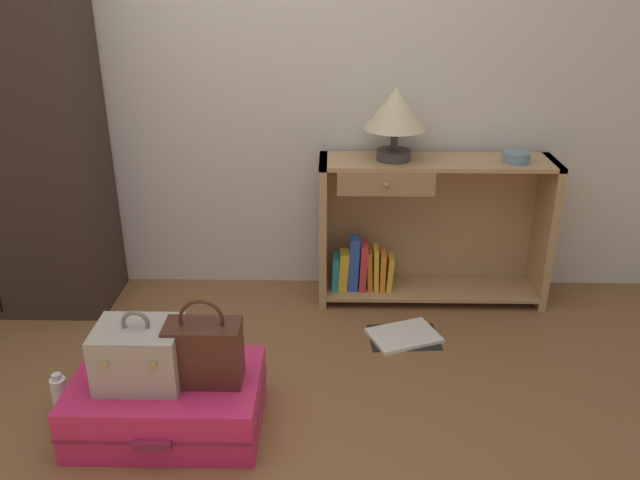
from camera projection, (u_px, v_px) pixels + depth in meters
The scene contains 10 objects.
ground_plane at pixel (215, 458), 2.40m from camera, with size 9.00×9.00×0.00m, color brown.
back_wall at pixel (248, 46), 3.26m from camera, with size 6.40×0.10×2.60m, color beige.
bookshelf at pixel (421, 231), 3.42m from camera, with size 1.19×0.32×0.78m.
table_lamp at pixel (396, 112), 3.14m from camera, with size 0.30×0.30×0.36m.
bowl at pixel (516, 157), 3.19m from camera, with size 0.14×0.14×0.05m, color slate.
suitcase_large at pixel (168, 402), 2.53m from camera, with size 0.73×0.50×0.23m.
train_case at pixel (140, 354), 2.43m from camera, with size 0.32×0.25×0.30m.
handbag at pixel (204, 352), 2.42m from camera, with size 0.28×0.15×0.35m.
bottle at pixel (60, 395), 2.61m from camera, with size 0.06×0.06×0.19m.
open_book_on_floor at pixel (404, 336), 3.17m from camera, with size 0.38×0.33×0.02m.
Camera 1 is at (0.43, -1.87, 1.71)m, focal length 36.36 mm.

